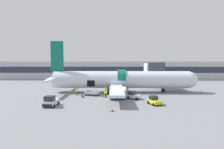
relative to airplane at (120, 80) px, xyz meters
name	(u,v)px	position (x,y,z in m)	size (l,w,h in m)	color
ground_plane	(119,99)	(-0.36, -7.90, -2.93)	(500.00, 500.00, 0.00)	slate
terminal_strip	(116,70)	(-0.36, 33.66, 0.67)	(99.85, 14.11, 7.20)	#B2B2B7
jet_bridge_stub	(153,69)	(9.19, 5.94, 2.22)	(4.01, 9.82, 7.04)	#4C4C51
airplane	(120,80)	(0.00, 0.00, 0.00)	(35.95, 29.34, 12.03)	silver
baggage_tug_lead	(154,101)	(5.57, -11.68, -2.32)	(2.41, 2.75, 1.45)	yellow
baggage_tug_mid	(51,102)	(-11.68, -13.05, -2.17)	(2.26, 3.12, 1.78)	silver
baggage_tug_rear	(133,96)	(2.47, -7.28, -2.29)	(2.91, 2.53, 1.53)	silver
baggage_cart_loading	(92,93)	(-5.96, -4.16, -2.43)	(4.12, 2.31, 1.02)	silver
ground_crew_loader_a	(77,92)	(-9.31, -3.94, -2.12)	(0.53, 0.45, 1.54)	#1E2338
ground_crew_loader_b	(111,91)	(-1.94, -4.22, -1.98)	(0.58, 0.58, 1.81)	#2D2D33
ground_crew_driver	(106,93)	(-2.98, -6.31, -2.03)	(0.60, 0.43, 1.71)	#1E2338
ground_crew_supervisor	(105,91)	(-3.21, -3.38, -1.97)	(0.58, 0.58, 1.83)	#1E2338
suitcase_on_tarmac_upright	(83,97)	(-7.60, -6.39, -2.70)	(0.52, 0.39, 0.58)	#721951
suitcase_on_tarmac_spare	(102,96)	(-3.70, -5.60, -2.65)	(0.42, 0.36, 0.69)	olive
safety_cone_nose	(201,92)	(18.37, -1.66, -2.59)	(0.43, 0.43, 0.73)	black
safety_cone_engine_left	(112,109)	(-1.58, -15.86, -2.59)	(0.54, 0.54, 0.74)	black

